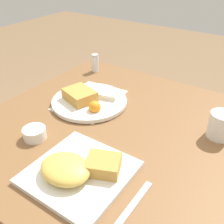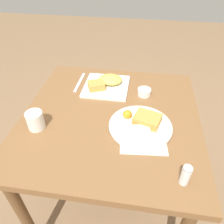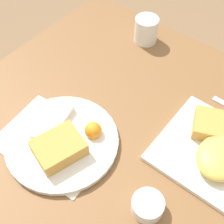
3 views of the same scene
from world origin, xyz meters
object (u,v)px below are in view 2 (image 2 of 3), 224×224
plate_oval_far (141,124)px  coffee_mug (35,120)px  sauce_ramekin (144,92)px  salt_shaker (185,176)px  plate_square_near (107,84)px  butter_knife (80,82)px

plate_oval_far → coffee_mug: (0.47, 0.07, 0.02)m
sauce_ramekin → salt_shaker: size_ratio=0.85×
plate_square_near → salt_shaker: salt_shaker is taller
plate_square_near → sauce_ramekin: bearing=167.5°
plate_square_near → sauce_ramekin: plate_square_near is taller
plate_square_near → butter_knife: size_ratio=1.21×
plate_square_near → plate_oval_far: bearing=124.2°
plate_oval_far → butter_knife: bearing=-41.2°
sauce_ramekin → salt_shaker: bearing=107.0°
butter_knife → coffee_mug: coffee_mug is taller
sauce_ramekin → butter_knife: bearing=-10.1°
plate_oval_far → butter_knife: (0.38, -0.33, -0.02)m
plate_oval_far → coffee_mug: bearing=8.5°
salt_shaker → sauce_ramekin: bearing=-73.0°
plate_square_near → salt_shaker: 0.69m
sauce_ramekin → salt_shaker: salt_shaker is taller
plate_square_near → coffee_mug: bearing=56.0°
plate_oval_far → salt_shaker: (-0.17, 0.26, 0.02)m
salt_shaker → coffee_mug: (0.64, -0.19, 0.01)m
sauce_ramekin → plate_oval_far: bearing=88.9°
plate_oval_far → butter_knife: size_ratio=1.39×
plate_square_near → sauce_ramekin: 0.22m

